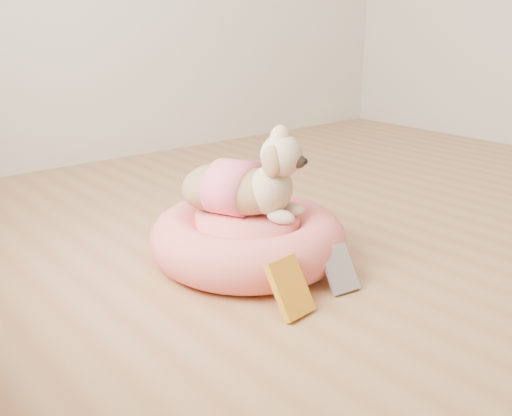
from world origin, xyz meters
TOP-DOWN VIEW (x-y plane):
  - floor at (0.00, 0.00)m, footprint 4.50×4.50m
  - pet_bed at (-0.81, 0.38)m, footprint 0.76×0.76m
  - dog at (-0.81, 0.38)m, footprint 0.51×0.58m
  - book_yellow at (-0.96, -0.03)m, footprint 0.14×0.13m
  - book_white at (-0.71, -0.01)m, footprint 0.13×0.13m

SIDE VIEW (x-z plane):
  - floor at x=0.00m, z-range 0.00..0.00m
  - book_white at x=-0.71m, z-range 0.00..0.15m
  - book_yellow at x=-0.96m, z-range 0.00..0.18m
  - pet_bed at x=-0.81m, z-range 0.00..0.19m
  - dog at x=-0.81m, z-range 0.20..0.55m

